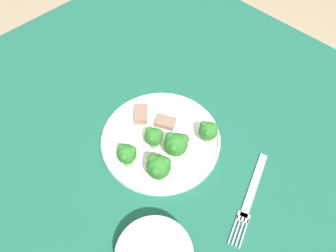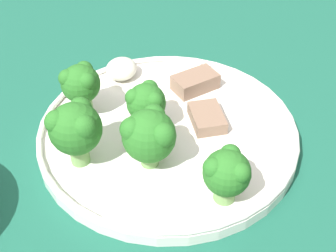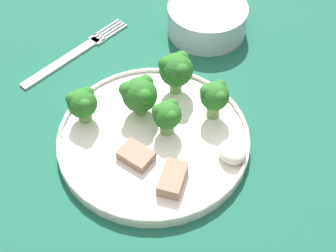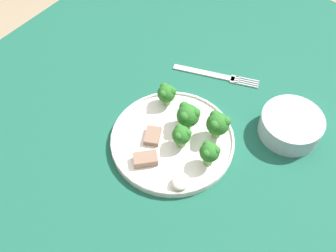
# 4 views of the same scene
# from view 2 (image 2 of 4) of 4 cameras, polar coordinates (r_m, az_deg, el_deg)

# --- Properties ---
(table) EXTENTS (1.26, 1.09, 0.74)m
(table) POSITION_cam_2_polar(r_m,az_deg,el_deg) (0.52, -0.03, -12.09)
(table) COLOR #195642
(table) RESTS_ON ground_plane
(dinner_plate) EXTENTS (0.26, 0.26, 0.02)m
(dinner_plate) POSITION_cam_2_polar(r_m,az_deg,el_deg) (0.47, -0.01, -0.79)
(dinner_plate) COLOR white
(dinner_plate) RESTS_ON table
(broccoli_floret_near_rim_left) EXTENTS (0.05, 0.05, 0.06)m
(broccoli_floret_near_rim_left) POSITION_cam_2_polar(r_m,az_deg,el_deg) (0.41, -2.34, -1.05)
(broccoli_floret_near_rim_left) COLOR #709E56
(broccoli_floret_near_rim_left) RESTS_ON dinner_plate
(broccoli_floret_center_left) EXTENTS (0.05, 0.05, 0.06)m
(broccoli_floret_center_left) POSITION_cam_2_polar(r_m,az_deg,el_deg) (0.42, -11.24, -0.22)
(broccoli_floret_center_left) COLOR #709E56
(broccoli_floret_center_left) RESTS_ON dinner_plate
(broccoli_floret_back_left) EXTENTS (0.04, 0.04, 0.05)m
(broccoli_floret_back_left) POSITION_cam_2_polar(r_m,az_deg,el_deg) (0.45, -2.68, 2.82)
(broccoli_floret_back_left) COLOR #709E56
(broccoli_floret_back_left) RESTS_ON dinner_plate
(broccoli_floret_front_left) EXTENTS (0.04, 0.04, 0.05)m
(broccoli_floret_front_left) POSITION_cam_2_polar(r_m,az_deg,el_deg) (0.39, 7.19, -5.64)
(broccoli_floret_front_left) COLOR #709E56
(broccoli_floret_front_left) RESTS_ON dinner_plate
(broccoli_floret_center_back) EXTENTS (0.04, 0.04, 0.06)m
(broccoli_floret_center_back) POSITION_cam_2_polar(r_m,az_deg,el_deg) (0.48, -10.59, 5.02)
(broccoli_floret_center_back) COLOR #709E56
(broccoli_floret_center_back) RESTS_ON dinner_plate
(meat_slice_front_slice) EXTENTS (0.05, 0.05, 0.01)m
(meat_slice_front_slice) POSITION_cam_2_polar(r_m,az_deg,el_deg) (0.48, 4.78, 1.01)
(meat_slice_front_slice) COLOR #846651
(meat_slice_front_slice) RESTS_ON dinner_plate
(meat_slice_middle_slice) EXTENTS (0.05, 0.05, 0.02)m
(meat_slice_middle_slice) POSITION_cam_2_polar(r_m,az_deg,el_deg) (0.52, 3.61, 5.33)
(meat_slice_middle_slice) COLOR #846651
(meat_slice_middle_slice) RESTS_ON dinner_plate
(sauce_dollop) EXTENTS (0.04, 0.03, 0.02)m
(sauce_dollop) POSITION_cam_2_polar(r_m,az_deg,el_deg) (0.54, -5.72, 6.95)
(sauce_dollop) COLOR silver
(sauce_dollop) RESTS_ON dinner_plate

